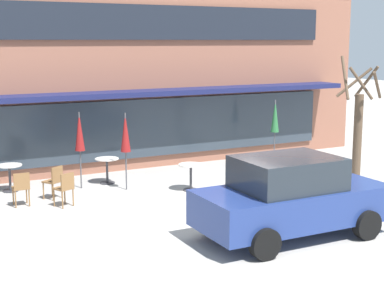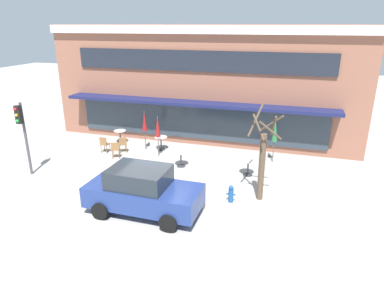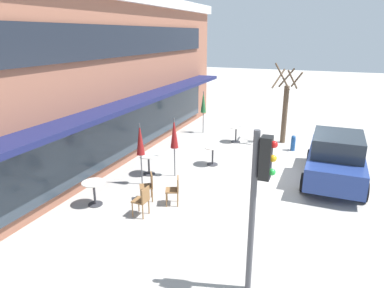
# 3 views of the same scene
# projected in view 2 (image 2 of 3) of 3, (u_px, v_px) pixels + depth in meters

# --- Properties ---
(ground_plane) EXTENTS (80.00, 80.00, 0.00)m
(ground_plane) POSITION_uv_depth(u_px,v_px,m) (157.00, 190.00, 14.48)
(ground_plane) COLOR #ADA8A0
(building_facade) EXTENTS (17.78, 9.10, 6.60)m
(building_facade) POSITION_uv_depth(u_px,v_px,m) (214.00, 78.00, 22.37)
(building_facade) COLOR #935B47
(building_facade) RESTS_ON ground
(cafe_table_near_wall) EXTENTS (0.70, 0.70, 0.76)m
(cafe_table_near_wall) POSITION_uv_depth(u_px,v_px,m) (161.00, 141.00, 18.88)
(cafe_table_near_wall) COLOR #333338
(cafe_table_near_wall) RESTS_ON ground
(cafe_table_streetside) EXTENTS (0.70, 0.70, 0.76)m
(cafe_table_streetside) POSITION_uv_depth(u_px,v_px,m) (248.00, 165.00, 15.69)
(cafe_table_streetside) COLOR #333338
(cafe_table_streetside) RESTS_ON ground
(cafe_table_by_tree) EXTENTS (0.70, 0.70, 0.76)m
(cafe_table_by_tree) POSITION_uv_depth(u_px,v_px,m) (181.00, 157.00, 16.68)
(cafe_table_by_tree) COLOR #333338
(cafe_table_by_tree) RESTS_ON ground
(cafe_table_mid_patio) EXTENTS (0.70, 0.70, 0.76)m
(cafe_table_mid_patio) POSITION_uv_depth(u_px,v_px,m) (120.00, 134.00, 19.99)
(cafe_table_mid_patio) COLOR #333338
(cafe_table_mid_patio) RESTS_ON ground
(patio_umbrella_green_folded) EXTENTS (0.28, 0.28, 2.20)m
(patio_umbrella_green_folded) POSITION_uv_depth(u_px,v_px,m) (144.00, 121.00, 18.58)
(patio_umbrella_green_folded) COLOR #4C4C51
(patio_umbrella_green_folded) RESTS_ON ground
(patio_umbrella_cream_folded) EXTENTS (0.28, 0.28, 2.20)m
(patio_umbrella_cream_folded) POSITION_uv_depth(u_px,v_px,m) (158.00, 127.00, 17.59)
(patio_umbrella_cream_folded) COLOR #4C4C51
(patio_umbrella_cream_folded) RESTS_ON ground
(patio_umbrella_corner_open) EXTENTS (0.28, 0.28, 2.20)m
(patio_umbrella_corner_open) POSITION_uv_depth(u_px,v_px,m) (275.00, 131.00, 16.89)
(patio_umbrella_corner_open) COLOR #4C4C51
(patio_umbrella_corner_open) RESTS_ON ground
(cafe_chair_0) EXTENTS (0.52, 0.52, 0.89)m
(cafe_chair_0) POSITION_uv_depth(u_px,v_px,m) (115.00, 149.00, 17.69)
(cafe_chair_0) COLOR olive
(cafe_chair_0) RESTS_ON ground
(cafe_chair_1) EXTENTS (0.55, 0.55, 0.89)m
(cafe_chair_1) POSITION_uv_depth(u_px,v_px,m) (123.00, 143.00, 18.49)
(cafe_chair_1) COLOR olive
(cafe_chair_1) RESTS_ON ground
(cafe_chair_2) EXTENTS (0.41, 0.41, 0.89)m
(cafe_chair_2) POSITION_uv_depth(u_px,v_px,m) (104.00, 143.00, 18.46)
(cafe_chair_2) COLOR olive
(cafe_chair_2) RESTS_ON ground
(parked_sedan) EXTENTS (4.23, 2.07, 1.76)m
(parked_sedan) POSITION_uv_depth(u_px,v_px,m) (143.00, 191.00, 12.48)
(parked_sedan) COLOR navy
(parked_sedan) RESTS_ON ground
(street_tree) EXTENTS (1.29, 1.36, 3.77)m
(street_tree) POSITION_uv_depth(u_px,v_px,m) (262.00, 159.00, 13.18)
(street_tree) COLOR brown
(street_tree) RESTS_ON ground
(traffic_light_pole) EXTENTS (0.26, 0.44, 3.40)m
(traffic_light_pole) POSITION_uv_depth(u_px,v_px,m) (22.00, 127.00, 15.15)
(traffic_light_pole) COLOR #47474C
(traffic_light_pole) RESTS_ON ground
(fire_hydrant) EXTENTS (0.36, 0.20, 0.71)m
(fire_hydrant) POSITION_uv_depth(u_px,v_px,m) (231.00, 194.00, 13.38)
(fire_hydrant) COLOR #1E4C8C
(fire_hydrant) RESTS_ON ground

